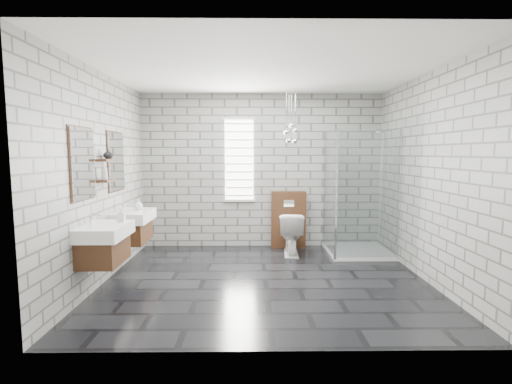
{
  "coord_description": "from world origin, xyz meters",
  "views": [
    {
      "loc": [
        -0.18,
        -4.77,
        1.67
      ],
      "look_at": [
        -0.12,
        0.35,
        1.13
      ],
      "focal_mm": 26.0,
      "sensor_mm": 36.0,
      "label": 1
    }
  ],
  "objects_px": {
    "shower_enclosure": "(354,225)",
    "vanity_right": "(131,217)",
    "vanity_left": "(101,233)",
    "toilet": "(291,233)",
    "cistern_panel": "(288,219)"
  },
  "relations": [
    {
      "from": "shower_enclosure",
      "to": "vanity_right",
      "type": "bearing_deg",
      "value": -168.06
    },
    {
      "from": "vanity_left",
      "to": "shower_enclosure",
      "type": "distance_m",
      "value": 3.84
    },
    {
      "from": "vanity_right",
      "to": "toilet",
      "type": "distance_m",
      "value": 2.53
    },
    {
      "from": "vanity_left",
      "to": "cistern_panel",
      "type": "height_order",
      "value": "vanity_left"
    },
    {
      "from": "cistern_panel",
      "to": "shower_enclosure",
      "type": "bearing_deg",
      "value": -26.62
    },
    {
      "from": "cistern_panel",
      "to": "shower_enclosure",
      "type": "relative_size",
      "value": 0.49
    },
    {
      "from": "vanity_right",
      "to": "cistern_panel",
      "type": "bearing_deg",
      "value": 27.51
    },
    {
      "from": "vanity_right",
      "to": "shower_enclosure",
      "type": "xyz_separation_m",
      "value": [
        3.41,
        0.72,
        -0.25
      ]
    },
    {
      "from": "cistern_panel",
      "to": "vanity_right",
      "type": "bearing_deg",
      "value": -152.49
    },
    {
      "from": "shower_enclosure",
      "to": "toilet",
      "type": "distance_m",
      "value": 1.04
    },
    {
      "from": "vanity_left",
      "to": "vanity_right",
      "type": "relative_size",
      "value": 1.0
    },
    {
      "from": "vanity_left",
      "to": "shower_enclosure",
      "type": "height_order",
      "value": "shower_enclosure"
    },
    {
      "from": "cistern_panel",
      "to": "toilet",
      "type": "bearing_deg",
      "value": -90.0
    },
    {
      "from": "vanity_left",
      "to": "vanity_right",
      "type": "distance_m",
      "value": 1.03
    },
    {
      "from": "vanity_right",
      "to": "toilet",
      "type": "height_order",
      "value": "vanity_right"
    }
  ]
}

